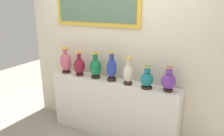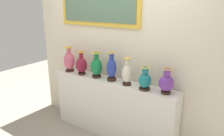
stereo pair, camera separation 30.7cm
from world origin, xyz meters
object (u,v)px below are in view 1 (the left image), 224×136
object	(u,v)px
vase_violet	(169,81)
vase_cobalt	(112,68)
vase_ivory	(128,73)
vase_rose	(66,62)
vase_emerald	(95,67)
vase_burgundy	(79,66)
vase_teal	(147,79)

from	to	relation	value
vase_violet	vase_cobalt	bearing A→B (deg)	179.92
vase_cobalt	vase_ivory	size ratio (longest dim) A/B	1.10
vase_rose	vase_emerald	bearing A→B (deg)	0.72
vase_burgundy	vase_violet	xyz separation A→B (m)	(1.36, 0.03, -0.02)
vase_emerald	vase_cobalt	bearing A→B (deg)	2.17
vase_emerald	vase_teal	bearing A→B (deg)	-1.96
vase_rose	vase_teal	xyz separation A→B (m)	(1.37, -0.02, -0.05)
vase_burgundy	vase_ivory	world-z (taller)	vase_ivory
vase_emerald	vase_teal	xyz separation A→B (m)	(0.81, -0.03, -0.04)
vase_emerald	vase_teal	size ratio (longest dim) A/B	1.27
vase_ivory	vase_violet	world-z (taller)	vase_ivory
vase_teal	vase_rose	bearing A→B (deg)	179.13
vase_teal	vase_cobalt	bearing A→B (deg)	175.99
vase_rose	vase_violet	size ratio (longest dim) A/B	1.26
vase_ivory	vase_cobalt	bearing A→B (deg)	175.20
vase_ivory	vase_teal	bearing A→B (deg)	-3.26
vase_rose	vase_teal	distance (m)	1.37
vase_emerald	vase_burgundy	bearing A→B (deg)	-175.02
vase_teal	vase_violet	bearing A→B (deg)	7.72
vase_cobalt	vase_violet	xyz separation A→B (m)	(0.82, -0.00, -0.05)
vase_burgundy	vase_teal	bearing A→B (deg)	-0.19
vase_emerald	vase_ivory	world-z (taller)	vase_emerald
vase_cobalt	vase_teal	xyz separation A→B (m)	(0.54, -0.04, -0.06)
vase_teal	vase_emerald	bearing A→B (deg)	178.04
vase_emerald	vase_violet	bearing A→B (deg)	0.48
vase_burgundy	vase_cobalt	distance (m)	0.55
vase_ivory	vase_rose	bearing A→B (deg)	179.73
vase_cobalt	vase_teal	bearing A→B (deg)	-4.01
vase_burgundy	vase_cobalt	xyz separation A→B (m)	(0.55, 0.03, 0.03)
vase_rose	vase_emerald	xyz separation A→B (m)	(0.56, 0.01, -0.01)
vase_rose	vase_cobalt	world-z (taller)	vase_cobalt
vase_ivory	vase_violet	size ratio (longest dim) A/B	1.18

